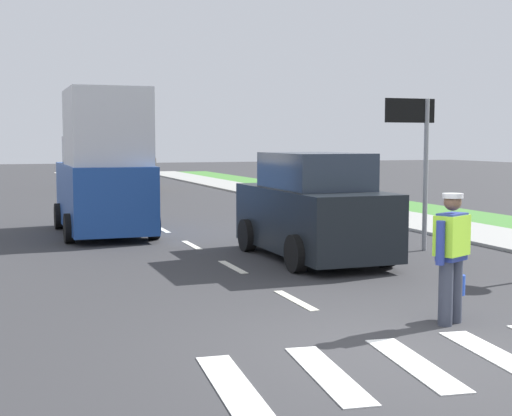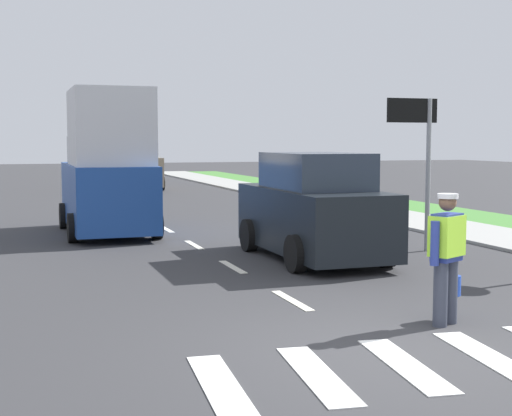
{
  "view_description": "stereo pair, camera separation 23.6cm",
  "coord_description": "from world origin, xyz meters",
  "px_view_note": "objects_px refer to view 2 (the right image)",
  "views": [
    {
      "loc": [
        -4.06,
        -6.99,
        2.33
      ],
      "look_at": [
        0.4,
        5.54,
        1.1
      ],
      "focal_mm": 51.27,
      "sensor_mm": 36.0,
      "label": 1
    },
    {
      "loc": [
        -3.84,
        -7.07,
        2.33
      ],
      "look_at": [
        0.4,
        5.54,
        1.1
      ],
      "focal_mm": 51.27,
      "sensor_mm": 36.0,
      "label": 2
    }
  ],
  "objects_px": {
    "car_outgoing_far": "(137,168)",
    "car_outgoing_ahead": "(314,210)",
    "lane_direction_sign": "(419,137)",
    "delivery_truck": "(108,170)",
    "road_worker": "(447,252)"
  },
  "relations": [
    {
      "from": "delivery_truck",
      "to": "car_outgoing_ahead",
      "type": "distance_m",
      "value": 6.12
    },
    {
      "from": "car_outgoing_ahead",
      "to": "lane_direction_sign",
      "type": "bearing_deg",
      "value": 4.81
    },
    {
      "from": "car_outgoing_far",
      "to": "car_outgoing_ahead",
      "type": "height_order",
      "value": "car_outgoing_far"
    },
    {
      "from": "road_worker",
      "to": "car_outgoing_far",
      "type": "xyz_separation_m",
      "value": [
        0.57,
        27.12,
        0.11
      ]
    },
    {
      "from": "road_worker",
      "to": "car_outgoing_far",
      "type": "bearing_deg",
      "value": 88.79
    },
    {
      "from": "road_worker",
      "to": "lane_direction_sign",
      "type": "distance_m",
      "value": 6.39
    },
    {
      "from": "car_outgoing_far",
      "to": "delivery_truck",
      "type": "bearing_deg",
      "value": -101.77
    },
    {
      "from": "lane_direction_sign",
      "to": "car_outgoing_ahead",
      "type": "height_order",
      "value": "lane_direction_sign"
    },
    {
      "from": "lane_direction_sign",
      "to": "car_outgoing_far",
      "type": "bearing_deg",
      "value": 96.1
    },
    {
      "from": "car_outgoing_far",
      "to": "car_outgoing_ahead",
      "type": "distance_m",
      "value": 21.82
    },
    {
      "from": "delivery_truck",
      "to": "car_outgoing_ahead",
      "type": "height_order",
      "value": "delivery_truck"
    },
    {
      "from": "delivery_truck",
      "to": "lane_direction_sign",
      "type": "bearing_deg",
      "value": -40.08
    },
    {
      "from": "lane_direction_sign",
      "to": "delivery_truck",
      "type": "bearing_deg",
      "value": 139.92
    },
    {
      "from": "lane_direction_sign",
      "to": "delivery_truck",
      "type": "height_order",
      "value": "delivery_truck"
    },
    {
      "from": "lane_direction_sign",
      "to": "car_outgoing_far",
      "type": "xyz_separation_m",
      "value": [
        -2.31,
        21.61,
        -1.37
      ]
    }
  ]
}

